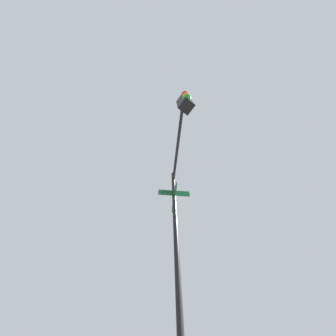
{
  "coord_description": "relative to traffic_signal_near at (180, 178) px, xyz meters",
  "views": [
    {
      "loc": [
        -4.7,
        -4.5,
        1.54
      ],
      "look_at": [
        -5.82,
        -6.05,
        4.52
      ],
      "focal_mm": 16.84,
      "sensor_mm": 36.0,
      "label": 1
    }
  ],
  "objects": [
    {
      "name": "traffic_signal_near",
      "position": [
        0.0,
        0.0,
        0.0
      ],
      "size": [
        1.98,
        2.98,
        6.42
      ],
      "color": "black",
      "rests_on": "ground_plane"
    }
  ]
}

